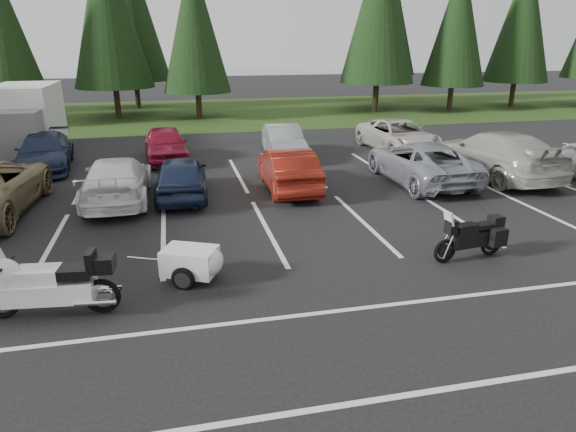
# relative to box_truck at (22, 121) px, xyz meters

# --- Properties ---
(ground) EXTENTS (120.00, 120.00, 0.00)m
(ground) POSITION_rel_box_truck_xyz_m (8.00, -12.50, -1.45)
(ground) COLOR black
(ground) RESTS_ON ground
(grass_strip) EXTENTS (80.00, 16.00, 0.01)m
(grass_strip) POSITION_rel_box_truck_xyz_m (8.00, 11.50, -1.45)
(grass_strip) COLOR #193310
(grass_strip) RESTS_ON ground
(lake_water) EXTENTS (70.00, 50.00, 0.02)m
(lake_water) POSITION_rel_box_truck_xyz_m (12.00, 42.50, -1.45)
(lake_water) COLOR gray
(lake_water) RESTS_ON ground
(box_truck) EXTENTS (2.40, 5.60, 2.90)m
(box_truck) POSITION_rel_box_truck_xyz_m (0.00, 0.00, 0.00)
(box_truck) COLOR silver
(box_truck) RESTS_ON ground
(stall_markings) EXTENTS (32.00, 16.00, 0.01)m
(stall_markings) POSITION_rel_box_truck_xyz_m (8.00, -10.50, -1.45)
(stall_markings) COLOR silver
(stall_markings) RESTS_ON ground
(conifer_3) EXTENTS (3.87, 3.87, 9.02)m
(conifer_3) POSITION_rel_box_truck_xyz_m (-2.50, 8.90, 3.82)
(conifer_3) COLOR #332316
(conifer_3) RESTS_ON ground
(conifer_4) EXTENTS (4.80, 4.80, 11.17)m
(conifer_4) POSITION_rel_box_truck_xyz_m (3.00, 10.40, 5.08)
(conifer_4) COLOR #332316
(conifer_4) RESTS_ON ground
(conifer_5) EXTENTS (4.14, 4.14, 9.63)m
(conifer_5) POSITION_rel_box_truck_xyz_m (8.00, 9.10, 4.18)
(conifer_5) COLOR #332316
(conifer_5) RESTS_ON ground
(conifer_6) EXTENTS (4.93, 4.93, 11.48)m
(conifer_6) POSITION_rel_box_truck_xyz_m (20.00, 9.60, 5.26)
(conifer_6) COLOR #332316
(conifer_6) RESTS_ON ground
(conifer_7) EXTENTS (4.27, 4.27, 9.94)m
(conifer_7) POSITION_rel_box_truck_xyz_m (25.50, 9.30, 4.36)
(conifer_7) COLOR #332316
(conifer_7) RESTS_ON ground
(conifer_8) EXTENTS (4.53, 4.53, 10.56)m
(conifer_8) POSITION_rel_box_truck_xyz_m (31.00, 10.10, 4.72)
(conifer_8) COLOR #332316
(conifer_8) RESTS_ON ground
(conifer_back_b) EXTENTS (4.97, 4.97, 11.58)m
(conifer_back_b) POSITION_rel_box_truck_xyz_m (4.00, 15.00, 5.32)
(conifer_back_b) COLOR #332316
(conifer_back_b) RESTS_ON ground
(conifer_back_c) EXTENTS (5.50, 5.50, 12.81)m
(conifer_back_c) POSITION_rel_box_truck_xyz_m (22.00, 14.30, 6.04)
(conifer_back_c) COLOR #332316
(conifer_back_c) RESTS_ON ground
(car_near_3) EXTENTS (1.97, 4.77, 1.38)m
(car_near_3) POSITION_rel_box_truck_xyz_m (4.45, -7.95, -0.76)
(car_near_3) COLOR white
(car_near_3) RESTS_ON ground
(car_near_4) EXTENTS (1.76, 4.02, 1.35)m
(car_near_4) POSITION_rel_box_truck_xyz_m (6.39, -7.91, -0.78)
(car_near_4) COLOR #19243F
(car_near_4) RESTS_ON ground
(car_near_5) EXTENTS (1.60, 4.30, 1.40)m
(car_near_5) POSITION_rel_box_truck_xyz_m (9.89, -7.82, -0.75)
(car_near_5) COLOR maroon
(car_near_5) RESTS_ON ground
(car_near_6) EXTENTS (2.47, 5.21, 1.44)m
(car_near_6) POSITION_rel_box_truck_xyz_m (14.63, -7.94, -0.73)
(car_near_6) COLOR gray
(car_near_6) RESTS_ON ground
(car_near_7) EXTENTS (2.78, 5.91, 1.67)m
(car_near_7) POSITION_rel_box_truck_xyz_m (17.60, -7.84, -0.62)
(car_near_7) COLOR #ACAB9E
(car_near_7) RESTS_ON ground
(car_far_1) EXTENTS (2.29, 4.76, 1.34)m
(car_far_1) POSITION_rel_box_truck_xyz_m (1.37, -3.00, -0.78)
(car_far_1) COLOR #1A2642
(car_far_1) RESTS_ON ground
(car_far_2) EXTENTS (1.90, 4.17, 1.39)m
(car_far_2) POSITION_rel_box_truck_xyz_m (5.93, -2.60, -0.76)
(car_far_2) COLOR maroon
(car_far_2) RESTS_ON ground
(car_far_3) EXTENTS (1.62, 4.12, 1.34)m
(car_far_3) POSITION_rel_box_truck_xyz_m (10.82, -2.95, -0.78)
(car_far_3) COLOR gray
(car_far_3) RESTS_ON ground
(car_far_4) EXTENTS (2.65, 5.11, 1.38)m
(car_far_4) POSITION_rel_box_truck_xyz_m (16.10, -2.91, -0.76)
(car_far_4) COLOR beige
(car_far_4) RESTS_ON ground
(touring_motorcycle) EXTENTS (2.79, 1.13, 1.50)m
(touring_motorcycle) POSITION_rel_box_truck_xyz_m (3.85, -14.98, -0.70)
(touring_motorcycle) COLOR silver
(touring_motorcycle) RESTS_ON ground
(cargo_trailer) EXTENTS (1.80, 1.47, 0.73)m
(cargo_trailer) POSITION_rel_box_truck_xyz_m (6.38, -14.07, -1.09)
(cargo_trailer) COLOR silver
(cargo_trailer) RESTS_ON ground
(adventure_motorcycle) EXTENTS (2.13, 0.97, 1.25)m
(adventure_motorcycle) POSITION_rel_box_truck_xyz_m (12.65, -14.36, -0.82)
(adventure_motorcycle) COLOR black
(adventure_motorcycle) RESTS_ON ground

